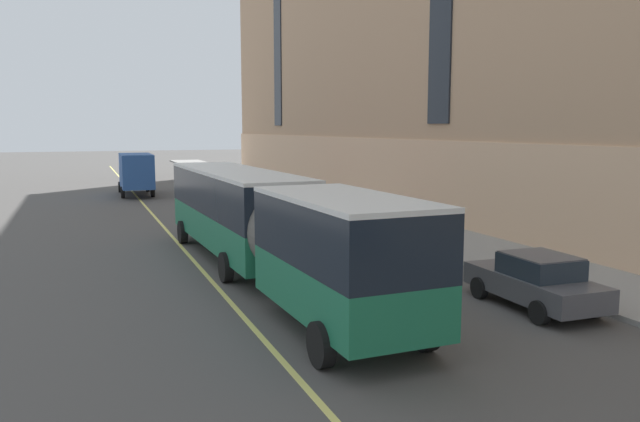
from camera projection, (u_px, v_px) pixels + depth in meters
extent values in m
plane|color=#4C4947|center=(341.00, 325.00, 16.08)|extent=(260.00, 260.00, 0.00)
cube|color=gray|center=(545.00, 269.00, 22.13)|extent=(4.39, 160.00, 0.15)
cube|color=#1E704C|center=(235.00, 227.00, 24.03)|extent=(2.90, 11.67, 1.22)
cube|color=black|center=(235.00, 193.00, 23.85)|extent=(2.92, 11.67, 1.49)
cube|color=white|center=(234.00, 172.00, 23.74)|extent=(2.93, 11.67, 0.12)
cube|color=#19232D|center=(202.00, 184.00, 29.19)|extent=(2.36, 0.15, 1.12)
cube|color=orange|center=(201.00, 169.00, 29.10)|extent=(1.79, 0.11, 0.28)
cube|color=black|center=(203.00, 220.00, 29.43)|extent=(2.51, 0.19, 0.24)
cube|color=white|center=(183.00, 216.00, 29.05)|extent=(0.28, 0.07, 0.18)
cube|color=white|center=(221.00, 214.00, 29.74)|extent=(0.28, 0.07, 0.18)
cylinder|color=#595651|center=(292.00, 234.00, 18.18)|extent=(2.46, 1.07, 2.43)
cube|color=#1E704C|center=(343.00, 287.00, 15.07)|extent=(2.74, 6.11, 1.22)
cube|color=black|center=(343.00, 231.00, 14.89)|extent=(2.75, 6.11, 1.49)
cube|color=white|center=(343.00, 198.00, 14.78)|extent=(2.76, 6.11, 0.12)
cylinder|color=black|center=(183.00, 232.00, 27.33)|extent=(0.33, 1.01, 1.00)
cylinder|color=black|center=(239.00, 228.00, 28.32)|extent=(0.33, 1.01, 1.00)
cylinder|color=black|center=(226.00, 267.00, 20.45)|extent=(0.33, 1.01, 1.00)
cylinder|color=black|center=(299.00, 261.00, 21.44)|extent=(0.33, 1.01, 1.00)
cylinder|color=black|center=(321.00, 344.00, 13.15)|extent=(0.33, 1.01, 1.00)
cylinder|color=black|center=(425.00, 329.00, 14.14)|extent=(0.33, 1.01, 1.00)
cube|color=#B21E19|center=(323.00, 212.00, 32.78)|extent=(1.87, 4.40, 0.64)
cube|color=#232D38|center=(324.00, 201.00, 32.50)|extent=(1.58, 2.00, 0.56)
cube|color=#B21E19|center=(324.00, 196.00, 32.46)|extent=(1.54, 1.92, 0.04)
cylinder|color=black|center=(298.00, 216.00, 33.72)|extent=(0.24, 0.65, 0.64)
cylinder|color=black|center=(327.00, 214.00, 34.38)|extent=(0.24, 0.65, 0.64)
cylinder|color=black|center=(318.00, 223.00, 31.27)|extent=(0.24, 0.65, 0.64)
cylinder|color=black|center=(348.00, 221.00, 31.93)|extent=(0.24, 0.65, 0.64)
cube|color=#B21E19|center=(265.00, 192.00, 42.76)|extent=(1.93, 4.67, 0.64)
cube|color=#232D38|center=(266.00, 184.00, 42.46)|extent=(1.66, 2.12, 0.56)
cube|color=#B21E19|center=(266.00, 180.00, 42.42)|extent=(1.62, 2.02, 0.04)
cylinder|color=black|center=(248.00, 195.00, 43.83)|extent=(0.23, 0.64, 0.64)
cylinder|color=black|center=(272.00, 195.00, 44.44)|extent=(0.23, 0.64, 0.64)
cylinder|color=black|center=(258.00, 200.00, 41.16)|extent=(0.23, 0.64, 0.64)
cylinder|color=black|center=(284.00, 199.00, 41.77)|extent=(0.23, 0.64, 0.64)
cube|color=#4C4C51|center=(534.00, 285.00, 17.53)|extent=(1.90, 4.34, 0.64)
cube|color=#232D38|center=(540.00, 266.00, 17.25)|extent=(1.63, 1.97, 0.56)
cube|color=#4C4C51|center=(541.00, 255.00, 17.21)|extent=(1.60, 1.88, 0.04)
cylinder|color=black|center=(479.00, 288.00, 18.52)|extent=(0.23, 0.64, 0.64)
cylinder|color=black|center=(529.00, 283.00, 19.12)|extent=(0.23, 0.64, 0.64)
cylinder|color=black|center=(539.00, 313.00, 16.03)|extent=(0.23, 0.64, 0.64)
cylinder|color=black|center=(594.00, 306.00, 16.63)|extent=(0.23, 0.64, 0.64)
cube|color=#285199|center=(136.00, 171.00, 45.78)|extent=(2.30, 5.17, 2.44)
cube|color=#285199|center=(134.00, 176.00, 49.24)|extent=(2.12, 1.74, 1.60)
cube|color=#1E2833|center=(133.00, 172.00, 50.02)|extent=(1.87, 0.12, 0.80)
cylinder|color=black|center=(120.00, 187.00, 48.99)|extent=(0.28, 0.84, 0.84)
cylinder|color=black|center=(148.00, 186.00, 49.70)|extent=(0.28, 0.84, 0.84)
cylinder|color=black|center=(123.00, 192.00, 44.99)|extent=(0.28, 0.84, 0.84)
cylinder|color=black|center=(153.00, 191.00, 45.70)|extent=(0.28, 0.84, 0.84)
cube|color=#E0D66B|center=(231.00, 303.00, 18.06)|extent=(0.16, 140.00, 0.01)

